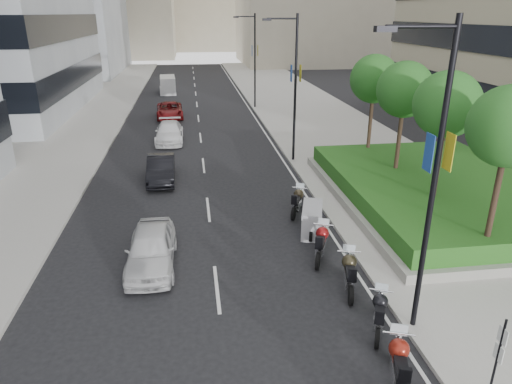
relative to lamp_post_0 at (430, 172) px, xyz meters
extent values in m
plane|color=black|center=(-4.14, -1.00, -5.07)|extent=(160.00, 160.00, 0.00)
cube|color=#9E9B93|center=(4.86, 29.00, -4.99)|extent=(10.00, 100.00, 0.15)
cube|color=#9E9B93|center=(-16.14, 29.00, -4.99)|extent=(8.00, 100.00, 0.15)
cube|color=silver|center=(-0.44, 29.00, -5.06)|extent=(0.12, 100.00, 0.01)
cube|color=silver|center=(-5.64, 29.00, -5.06)|extent=(0.12, 100.00, 0.01)
cube|color=gray|center=(5.86, 9.00, -4.72)|extent=(10.00, 14.00, 0.40)
cube|color=#284D16|center=(5.86, 9.00, -4.12)|extent=(9.40, 13.40, 0.80)
cylinder|color=#332319|center=(4.36, 3.00, -2.52)|extent=(0.22, 0.22, 4.00)
sphere|color=#184D1A|center=(4.36, 3.00, 0.38)|extent=(2.80, 2.80, 2.80)
cylinder|color=#332319|center=(4.36, 7.00, -2.52)|extent=(0.22, 0.22, 4.00)
sphere|color=#184D1A|center=(4.36, 7.00, 0.38)|extent=(2.80, 2.80, 2.80)
cylinder|color=#332319|center=(4.36, 11.00, -2.52)|extent=(0.22, 0.22, 4.00)
sphere|color=#184D1A|center=(4.36, 11.00, 0.38)|extent=(2.80, 2.80, 2.80)
cylinder|color=#332319|center=(4.36, 15.00, -2.52)|extent=(0.22, 0.22, 4.00)
sphere|color=#184D1A|center=(4.36, 15.00, 0.38)|extent=(2.80, 2.80, 2.80)
cylinder|color=black|center=(0.16, 0.00, -0.57)|extent=(0.16, 0.16, 9.00)
cylinder|color=black|center=(-0.74, 0.00, 3.63)|extent=(1.80, 0.10, 0.10)
cube|color=black|center=(-1.64, 0.00, 3.58)|extent=(0.50, 0.22, 0.14)
cube|color=gold|center=(0.44, 0.00, 0.53)|extent=(0.02, 0.45, 1.00)
cube|color=navy|center=(-0.12, 0.00, 0.53)|extent=(0.02, 0.45, 1.00)
cylinder|color=black|center=(0.16, 17.00, -0.57)|extent=(0.16, 0.16, 9.00)
cylinder|color=black|center=(-0.74, 17.00, 3.63)|extent=(1.80, 0.10, 0.10)
cube|color=black|center=(-1.64, 17.00, 3.58)|extent=(0.50, 0.22, 0.14)
cube|color=gold|center=(0.44, 17.00, 0.53)|extent=(0.02, 0.45, 1.00)
cube|color=navy|center=(-0.12, 17.00, 0.53)|extent=(0.02, 0.45, 1.00)
cylinder|color=black|center=(0.16, 35.00, -0.57)|extent=(0.16, 0.16, 9.00)
cylinder|color=black|center=(-0.74, 35.00, 3.63)|extent=(1.80, 0.10, 0.10)
cube|color=black|center=(-1.64, 35.00, 3.58)|extent=(0.50, 0.22, 0.14)
cube|color=gold|center=(0.44, 35.00, 0.53)|extent=(0.02, 0.45, 1.00)
cube|color=navy|center=(-0.12, 35.00, 0.53)|extent=(0.02, 0.45, 1.00)
cylinder|color=black|center=(0.66, -3.00, -3.82)|extent=(0.06, 0.06, 2.50)
cube|color=silver|center=(0.66, -3.00, -3.02)|extent=(0.02, 0.32, 0.42)
cube|color=silver|center=(0.66, -3.00, -3.52)|extent=(0.02, 0.32, 0.42)
cylinder|color=black|center=(-1.05, -1.34, -4.72)|extent=(0.35, 0.70, 0.69)
cube|color=silver|center=(-1.35, -2.24, -4.53)|extent=(0.62, 1.01, 0.47)
sphere|color=maroon|center=(-1.23, -1.89, -4.10)|extent=(0.54, 0.54, 0.54)
cube|color=black|center=(-1.46, -2.56, -4.17)|extent=(0.57, 0.89, 0.18)
cylinder|color=silver|center=(-1.14, -1.61, -3.86)|extent=(0.80, 0.32, 0.06)
cylinder|color=black|center=(-1.26, -0.66, -4.76)|extent=(0.36, 0.61, 0.61)
cylinder|color=black|center=(-0.62, 0.78, -4.76)|extent=(0.36, 0.61, 0.61)
cube|color=silver|center=(-0.96, 0.01, -4.59)|extent=(0.61, 0.89, 0.41)
sphere|color=black|center=(-0.82, 0.31, -4.22)|extent=(0.47, 0.47, 0.47)
cube|color=black|center=(-1.08, -0.26, -4.28)|extent=(0.55, 0.79, 0.16)
cylinder|color=silver|center=(-0.72, 0.55, -4.00)|extent=(0.69, 0.34, 0.05)
cylinder|color=black|center=(-1.33, 1.43, -4.73)|extent=(0.29, 0.69, 0.68)
cylinder|color=black|center=(-0.90, 3.12, -4.73)|extent=(0.29, 0.69, 0.68)
cube|color=silver|center=(-1.13, 2.22, -4.54)|extent=(0.54, 0.98, 0.46)
sphere|color=#2A2517|center=(-1.04, 2.57, -4.13)|extent=(0.52, 0.52, 0.52)
cube|color=black|center=(-1.21, 1.91, -4.19)|extent=(0.50, 0.87, 0.17)
cylinder|color=silver|center=(-0.97, 2.86, -3.89)|extent=(0.79, 0.25, 0.05)
cylinder|color=black|center=(-1.81, 3.78, -4.73)|extent=(0.38, 0.67, 0.67)
cylinder|color=black|center=(-1.14, 5.38, -4.73)|extent=(0.38, 0.67, 0.67)
cube|color=silver|center=(-1.49, 4.53, -4.55)|extent=(0.65, 0.97, 0.45)
sphere|color=maroon|center=(-1.36, 4.86, -4.13)|extent=(0.52, 0.52, 0.52)
cube|color=black|center=(-1.62, 4.23, -4.20)|extent=(0.59, 0.87, 0.17)
cylinder|color=silver|center=(-1.25, 5.13, -3.90)|extent=(0.76, 0.36, 0.05)
cylinder|color=black|center=(-1.48, 6.03, -4.76)|extent=(0.28, 0.61, 0.60)
cylinder|color=black|center=(-1.04, 7.53, -4.76)|extent=(0.28, 0.61, 0.60)
cube|color=gray|center=(-1.26, 6.78, -4.43)|extent=(1.37, 2.19, 1.21)
cylinder|color=black|center=(-1.77, 8.18, -4.75)|extent=(0.37, 0.62, 0.63)
cylinder|color=black|center=(-1.09, 9.66, -4.75)|extent=(0.37, 0.62, 0.63)
cube|color=silver|center=(-1.45, 8.87, -4.58)|extent=(0.64, 0.91, 0.43)
sphere|color=black|center=(-1.31, 9.18, -4.19)|extent=(0.49, 0.49, 0.49)
cube|color=black|center=(-1.58, 8.60, -4.25)|extent=(0.58, 0.81, 0.16)
cylinder|color=silver|center=(-1.20, 9.43, -3.97)|extent=(0.71, 0.36, 0.05)
imported|color=silver|center=(-7.98, 4.87, -4.32)|extent=(1.82, 4.41, 1.50)
imported|color=black|center=(-8.11, 14.50, -4.36)|extent=(1.59, 4.33, 1.42)
imported|color=white|center=(-7.95, 23.13, -4.36)|extent=(2.00, 4.90, 1.42)
imported|color=maroon|center=(-8.22, 31.70, -4.37)|extent=(2.57, 5.14, 1.40)
cube|color=silver|center=(-8.91, 45.99, -4.10)|extent=(1.99, 4.67, 1.92)
cube|color=silver|center=(-8.91, 44.25, -4.56)|extent=(1.80, 1.19, 1.01)
cylinder|color=black|center=(-9.64, 44.34, -4.74)|extent=(0.23, 0.64, 0.64)
cylinder|color=black|center=(-8.17, 44.34, -4.74)|extent=(0.23, 0.64, 0.64)
cylinder|color=black|center=(-9.64, 47.45, -4.74)|extent=(0.23, 0.64, 0.64)
cylinder|color=black|center=(-8.17, 47.45, -4.74)|extent=(0.23, 0.64, 0.64)
camera|label=1|loc=(-6.19, -10.69, 3.93)|focal=32.00mm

